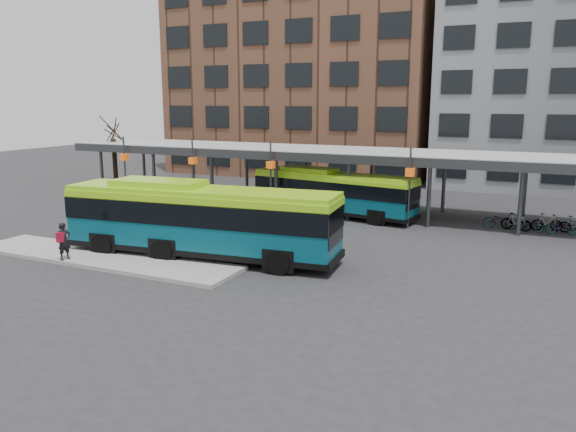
# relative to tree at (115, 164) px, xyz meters

# --- Properties ---
(ground) EXTENTS (120.00, 120.00, 0.00)m
(ground) POSITION_rel_tree_xyz_m (18.00, -12.00, -2.43)
(ground) COLOR #28282B
(ground) RESTS_ON ground
(boarding_island) EXTENTS (14.00, 3.00, 0.18)m
(boarding_island) POSITION_rel_tree_xyz_m (12.50, -15.00, -2.34)
(boarding_island) COLOR gray
(boarding_island) RESTS_ON ground
(canopy) EXTENTS (40.00, 6.53, 4.80)m
(canopy) POSITION_rel_tree_xyz_m (17.94, 0.87, 1.47)
(canopy) COLOR #999B9E
(canopy) RESTS_ON ground
(tree) EXTENTS (1.64, 1.64, 5.60)m
(tree) POSITION_rel_tree_xyz_m (0.00, 0.00, 0.00)
(tree) COLOR black
(tree) RESTS_ON ground
(building_brick) EXTENTS (26.00, 14.00, 22.00)m
(building_brick) POSITION_rel_tree_xyz_m (8.00, 20.00, 8.57)
(building_brick) COLOR brown
(building_brick) RESTS_ON ground
(bus_front) EXTENTS (13.46, 4.13, 3.65)m
(bus_front) POSITION_rel_tree_xyz_m (16.47, -12.72, -0.53)
(bus_front) COLOR #084A5B
(bus_front) RESTS_ON ground
(bus_rear) EXTENTS (11.23, 4.16, 3.03)m
(bus_rear) POSITION_rel_tree_xyz_m (18.65, -0.64, -0.86)
(bus_rear) COLOR #084A5B
(bus_rear) RESTS_ON ground
(pedestrian) EXTENTS (0.55, 0.71, 1.74)m
(pedestrian) POSITION_rel_tree_xyz_m (11.38, -16.21, -1.37)
(pedestrian) COLOR black
(pedestrian) RESTS_ON boarding_island
(bike_rack) EXTENTS (5.69, 1.46, 1.03)m
(bike_rack) POSITION_rel_tree_xyz_m (30.85, -0.03, -1.95)
(bike_rack) COLOR slate
(bike_rack) RESTS_ON ground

